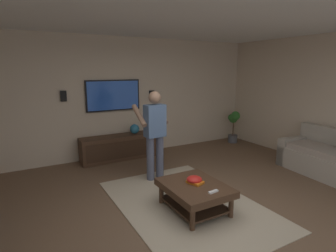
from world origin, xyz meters
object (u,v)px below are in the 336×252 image
Objects in this scene: tv at (113,95)px; bowl at (194,179)px; media_console at (119,147)px; person_standing at (154,130)px; potted_plant_tall at (234,121)px; wall_speaker_right at (63,96)px; remote_white at (213,192)px; book at (195,182)px; vase_round at (135,129)px; couch at (333,160)px; wall_speaker_left at (152,95)px; coffee_table at (195,191)px.

tv reaches higher than bowl.
media_console is 1.59m from person_standing.
wall_speaker_right is at bearing 84.36° from potted_plant_tall.
wall_speaker_right is (3.36, 1.30, 1.06)m from remote_white.
wall_speaker_right is (0.01, 1.07, 0.03)m from tv.
potted_plant_tall is 4.02m from book.
book is 2.77m from vase_round.
wall_speaker_right is at bearing 34.12° from person_standing.
bowl is at bearing 177.30° from person_standing.
wall_speaker_left reaches higher than couch.
vase_round is (2.78, -0.23, 0.36)m from coffee_table.
media_console is 0.56m from vase_round.
wall_speaker_right is at bearing 80.67° from vase_round.
person_standing is (-1.43, -0.20, 0.66)m from media_console.
person_standing is 10.93× the size of remote_white.
wall_speaker_left is (3.36, -0.74, 0.99)m from remote_white.
wall_speaker_left is 2.04m from wall_speaker_right.
potted_plant_tall is 5.92× the size of remote_white.
wall_speaker_left is (0.25, -0.97, 1.13)m from media_console.
potted_plant_tall reaches higher than book.
person_standing is 7.45× the size of vase_round.
potted_plant_tall reaches higher than remote_white.
book is at bearing 90.73° from remote_white.
wall_speaker_right is (1.69, 1.27, 0.54)m from person_standing.
media_console reaches higher than coffee_table.
potted_plant_tall reaches higher than vase_round.
book is at bearing 3.79° from tv.
person_standing is 1.92m from wall_speaker_left.
media_console is at bearing 104.61° from wall_speaker_left.
media_console is 2.73m from bowl.
vase_round reaches higher than book.
tv reaches higher than remote_white.
bowl is 3.39m from wall_speaker_right.
vase_round is (0.19, 2.89, 0.05)m from potted_plant_tall.
media_console is at bearing 5.15° from person_standing.
bowl reaches higher than book.
media_console is 1.91× the size of potted_plant_tall.
bowl is (0.28, 3.02, 0.13)m from couch.
tv reaches higher than person_standing.
person_standing is at bearing 86.01° from remote_white.
coffee_table is at bearing 176.05° from person_standing.
tv reaches higher than wall_speaker_left.
coffee_table is at bearing 151.03° from bowl.
bowl is at bearing -156.91° from wall_speaker_right.
wall_speaker_left reaches higher than potted_plant_tall.
media_console is 3.12m from remote_white.
wall_speaker_right reaches higher than remote_white.
wall_speaker_right reaches higher than coffee_table.
coffee_table is 0.17m from bowl.
vase_round reaches higher than media_console.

